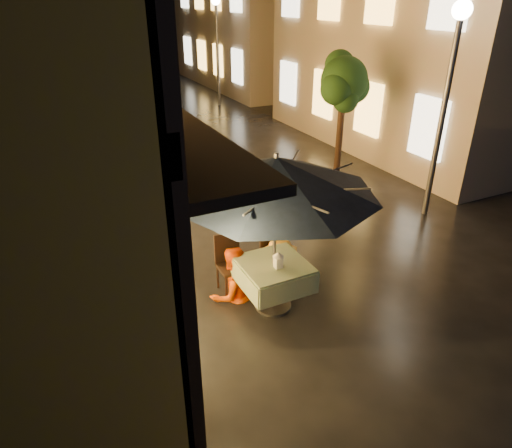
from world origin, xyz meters
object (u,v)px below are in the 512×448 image
cafe_table (274,274)px  person_yellow (281,242)px  table_lantern (278,259)px  bicycle_0 (141,215)px  person_orange (232,251)px  streetlamp_near (450,75)px  patio_umbrella (276,176)px

cafe_table → person_yellow: (0.41, 0.53, 0.19)m
table_lantern → bicycle_0: size_ratio=0.16×
cafe_table → bicycle_0: size_ratio=0.62×
person_orange → streetlamp_near: bearing=-177.5°
person_orange → person_yellow: 0.85m
cafe_table → person_yellow: 0.70m
streetlamp_near → patio_umbrella: (-4.54, -1.47, -0.77)m
cafe_table → table_lantern: 0.35m
patio_umbrella → person_orange: bearing=129.1°
patio_umbrella → person_orange: (-0.44, 0.54, -1.33)m
streetlamp_near → patio_umbrella: bearing=-162.1°
streetlamp_near → table_lantern: (-4.54, -1.60, -2.00)m
table_lantern → person_orange: bearing=123.5°
cafe_table → bicycle_0: 3.48m
table_lantern → person_orange: (-0.44, 0.67, -0.10)m
streetlamp_near → table_lantern: 5.21m
streetlamp_near → person_orange: bearing=-169.4°
patio_umbrella → bicycle_0: bearing=110.8°
streetlamp_near → person_orange: (-4.98, -0.93, -2.10)m
cafe_table → bicycle_0: bicycle_0 is taller
table_lantern → bicycle_0: bearing=110.1°
streetlamp_near → person_yellow: streetlamp_near is taller
person_yellow → cafe_table: bearing=58.8°
streetlamp_near → patio_umbrella: 4.84m
streetlamp_near → person_yellow: (-4.13, -0.94, -2.14)m
streetlamp_near → person_orange: size_ratio=2.57×
person_yellow → streetlamp_near: bearing=-161.0°
streetlamp_near → bicycle_0: size_ratio=2.67×
streetlamp_near → cafe_table: bearing=-162.1°
cafe_table → patio_umbrella: patio_umbrella is taller
streetlamp_near → bicycle_0: (-5.78, 1.78, -2.50)m
cafe_table → table_lantern: size_ratio=3.96×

